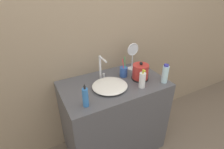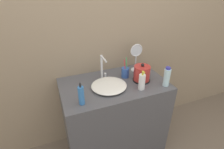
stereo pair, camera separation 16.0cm
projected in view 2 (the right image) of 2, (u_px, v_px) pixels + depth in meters
The scene contains 10 objects.
wall_back at pixel (102, 27), 1.69m from camera, with size 6.00×0.04×2.60m.
vanity_counter at pixel (114, 117), 1.86m from camera, with size 1.00×0.60×0.84m.
sink_basin at pixel (109, 85), 1.58m from camera, with size 0.32×0.31×0.04m.
faucet at pixel (103, 66), 1.68m from camera, with size 0.06×0.15×0.24m.
electric_kettle at pixel (142, 74), 1.67m from camera, with size 0.17×0.17×0.18m.
toothbrush_cup at pixel (125, 72), 1.74m from camera, with size 0.08×0.08×0.22m.
lotion_bottle at pixel (142, 82), 1.53m from camera, with size 0.06×0.06×0.18m.
shampoo_bottle at pixel (167, 77), 1.58m from camera, with size 0.06×0.06×0.19m.
mouthwash_bottle at pixel (81, 95), 1.34m from camera, with size 0.05×0.05×0.20m.
vanity_mirror at pixel (136, 56), 1.81m from camera, with size 0.14×0.09×0.29m.
Camera 2 is at (-0.54, -1.01, 1.71)m, focal length 28.00 mm.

